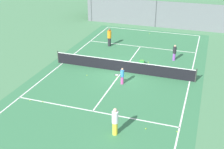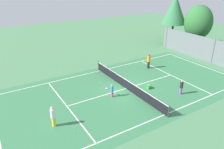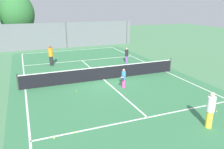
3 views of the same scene
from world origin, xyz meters
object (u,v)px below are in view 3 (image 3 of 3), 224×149
object	(u,v)px
player_0	(127,55)
player_2	(210,110)
tennis_ball_2	(54,138)
tennis_ball_5	(75,132)
ball_crate	(109,69)
tennis_ball_9	(130,70)
tennis_ball_6	(112,68)
tennis_ball_8	(76,91)
tennis_ball_4	(109,84)
player_3	(124,78)
tennis_ball_7	(216,111)
tennis_ball_0	(72,52)
player_1	(51,55)
tennis_ball_1	(89,77)

from	to	relation	value
player_0	player_2	bearing A→B (deg)	-97.61
tennis_ball_2	tennis_ball_5	size ratio (longest dim) A/B	1.00
player_2	ball_crate	xyz separation A→B (m)	(-0.91, 10.20, -0.70)
tennis_ball_9	player_0	bearing A→B (deg)	71.38
player_0	tennis_ball_6	world-z (taller)	player_0
tennis_ball_2	tennis_ball_8	distance (m)	5.36
tennis_ball_2	tennis_ball_5	world-z (taller)	same
player_0	tennis_ball_4	xyz separation A→B (m)	(-3.78, -5.05, -0.72)
player_0	tennis_ball_8	world-z (taller)	player_0
player_3	tennis_ball_7	size ratio (longest dim) A/B	19.79
tennis_ball_0	tennis_ball_7	distance (m)	18.54
player_2	tennis_ball_0	distance (m)	19.34
tennis_ball_7	tennis_ball_5	bearing A→B (deg)	174.05
player_1	player_2	size ratio (longest dim) A/B	1.08
player_1	tennis_ball_0	size ratio (longest dim) A/B	27.96
tennis_ball_4	tennis_ball_7	distance (m)	7.06
tennis_ball_8	tennis_ball_9	xyz separation A→B (m)	(5.38, 3.15, 0.00)
player_1	tennis_ball_1	xyz separation A→B (m)	(2.23, -4.68, -0.91)
tennis_ball_5	tennis_ball_2	bearing A→B (deg)	-170.69
player_0	tennis_ball_9	distance (m)	2.60
tennis_ball_2	tennis_ball_4	distance (m)	7.02
player_2	tennis_ball_9	xyz separation A→B (m)	(0.82, 9.72, -0.84)
tennis_ball_6	tennis_ball_8	xyz separation A→B (m)	(-4.12, -4.23, 0.00)
tennis_ball_0	tennis_ball_7	xyz separation A→B (m)	(3.68, -18.17, 0.00)
player_1	tennis_ball_6	xyz separation A→B (m)	(4.73, -2.99, -0.91)
player_3	tennis_ball_8	world-z (taller)	player_3
player_2	tennis_ball_1	size ratio (longest dim) A/B	25.98
tennis_ball_1	tennis_ball_5	world-z (taller)	same
player_3	tennis_ball_5	size ratio (longest dim) A/B	19.79
tennis_ball_7	tennis_ball_8	world-z (taller)	same
player_1	tennis_ball_2	distance (m)	12.28
tennis_ball_1	player_1	bearing A→B (deg)	115.45
tennis_ball_8	tennis_ball_9	bearing A→B (deg)	30.32
player_0	tennis_ball_9	xyz separation A→B (m)	(-0.80, -2.37, -0.72)
tennis_ball_6	tennis_ball_8	distance (m)	5.91
tennis_ball_7	tennis_ball_9	distance (m)	8.72
player_1	tennis_ball_4	distance (m)	7.46
player_0	ball_crate	bearing A→B (deg)	-143.13
tennis_ball_7	tennis_ball_9	xyz separation A→B (m)	(-0.73, 8.69, 0.00)
tennis_ball_4	tennis_ball_9	distance (m)	4.01
player_0	tennis_ball_9	size ratio (longest dim) A/B	22.15
ball_crate	tennis_ball_4	size ratio (longest dim) A/B	6.70
tennis_ball_6	tennis_ball_7	distance (m)	9.98
tennis_ball_9	player_3	bearing A→B (deg)	-122.07
ball_crate	tennis_ball_1	world-z (taller)	ball_crate
player_1	ball_crate	size ratio (longest dim) A/B	4.17
tennis_ball_5	tennis_ball_9	xyz separation A→B (m)	(6.57, 7.93, 0.00)
player_3	tennis_ball_1	world-z (taller)	player_3
tennis_ball_1	tennis_ball_7	distance (m)	9.26
player_2	tennis_ball_6	distance (m)	10.85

